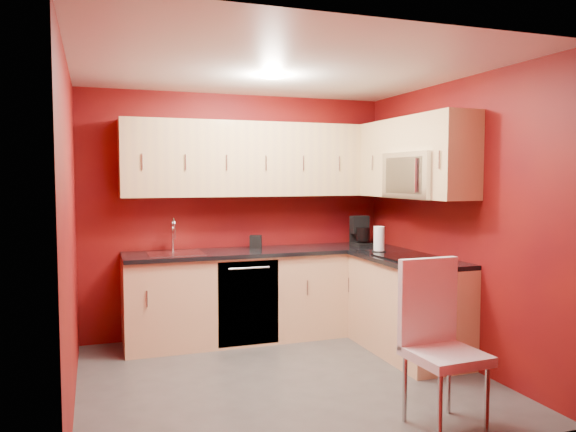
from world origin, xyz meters
TOP-DOWN VIEW (x-y plane):
  - floor at (0.00, 0.00)m, footprint 3.20×3.20m
  - ceiling at (0.00, 0.00)m, footprint 3.20×3.20m
  - wall_back at (0.00, 1.50)m, footprint 3.20×0.00m
  - wall_front at (0.00, -1.50)m, footprint 3.20×0.00m
  - wall_left at (-1.60, 0.00)m, footprint 0.00×3.00m
  - wall_right at (1.60, 0.00)m, footprint 0.00×3.00m
  - base_cabinets_back at (0.20, 1.20)m, footprint 2.80×0.60m
  - base_cabinets_right at (1.30, 0.25)m, footprint 0.60×1.30m
  - countertop_back at (0.20, 1.19)m, footprint 2.80×0.63m
  - countertop_right at (1.29, 0.23)m, footprint 0.63×1.27m
  - upper_cabinets_back at (0.20, 1.32)m, footprint 2.80×0.35m
  - upper_cabinets_right at (1.42, 0.44)m, footprint 0.35×1.55m
  - microwave at (1.39, 0.20)m, footprint 0.42×0.76m
  - cooktop at (1.28, 0.20)m, footprint 0.50×0.55m
  - sink at (-0.70, 1.20)m, footprint 0.52×0.42m
  - dishwasher_front at (-0.05, 0.91)m, footprint 0.60×0.02m
  - downlight at (0.00, 0.30)m, footprint 0.20×0.20m
  - coffee_maker at (1.28, 1.16)m, footprint 0.20×0.26m
  - napkin_holder at (0.14, 1.32)m, footprint 0.16×0.16m
  - paper_towel at (1.22, 0.67)m, footprint 0.16×0.16m
  - dining_chair at (0.70, -1.20)m, footprint 0.46×0.48m

SIDE VIEW (x-z plane):
  - floor at x=0.00m, z-range 0.00..0.00m
  - base_cabinets_back at x=0.20m, z-range 0.00..0.87m
  - base_cabinets_right at x=1.30m, z-range 0.00..0.87m
  - dishwasher_front at x=-0.05m, z-range 0.03..0.84m
  - dining_chair at x=0.70m, z-range 0.00..1.10m
  - countertop_back at x=0.20m, z-range 0.87..0.91m
  - countertop_right at x=1.29m, z-range 0.87..0.91m
  - cooktop at x=1.28m, z-range 0.91..0.92m
  - sink at x=-0.70m, z-range 0.77..1.12m
  - napkin_holder at x=0.14m, z-range 0.91..1.04m
  - paper_towel at x=1.22m, z-range 0.91..1.16m
  - coffee_maker at x=1.28m, z-range 0.91..1.23m
  - wall_back at x=0.00m, z-range -0.35..2.85m
  - wall_front at x=0.00m, z-range -0.35..2.85m
  - wall_left at x=-1.60m, z-range -0.25..2.75m
  - wall_right at x=1.60m, z-range -0.25..2.75m
  - microwave at x=1.39m, z-range 1.45..1.87m
  - upper_cabinets_back at x=0.20m, z-range 1.45..2.20m
  - upper_cabinets_right at x=1.42m, z-range 1.51..2.26m
  - downlight at x=0.00m, z-range 2.48..2.49m
  - ceiling at x=0.00m, z-range 2.50..2.50m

